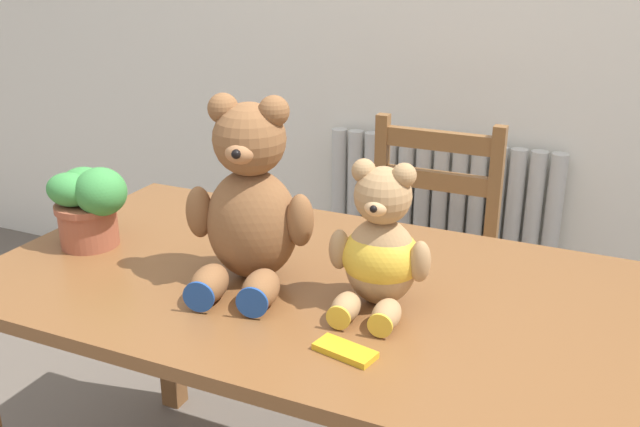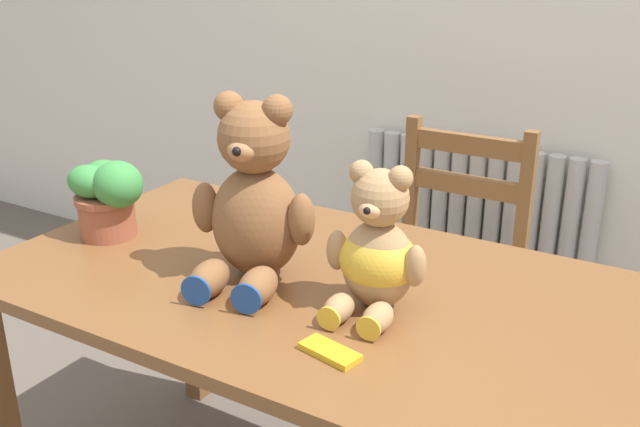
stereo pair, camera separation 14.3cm
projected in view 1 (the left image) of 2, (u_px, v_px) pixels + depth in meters
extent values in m
cylinder|color=beige|center=(339.00, 221.00, 2.84)|extent=(0.06, 0.06, 0.75)
cylinder|color=beige|center=(354.00, 224.00, 2.82)|extent=(0.06, 0.06, 0.75)
cylinder|color=beige|center=(370.00, 226.00, 2.79)|extent=(0.06, 0.06, 0.75)
cylinder|color=beige|center=(386.00, 229.00, 2.76)|extent=(0.06, 0.06, 0.75)
cylinder|color=beige|center=(403.00, 232.00, 2.74)|extent=(0.06, 0.06, 0.75)
cylinder|color=beige|center=(420.00, 234.00, 2.71)|extent=(0.06, 0.06, 0.75)
cylinder|color=beige|center=(437.00, 237.00, 2.69)|extent=(0.06, 0.06, 0.75)
cylinder|color=beige|center=(455.00, 240.00, 2.66)|extent=(0.06, 0.06, 0.75)
cylinder|color=beige|center=(473.00, 243.00, 2.63)|extent=(0.06, 0.06, 0.75)
cylinder|color=beige|center=(491.00, 246.00, 2.61)|extent=(0.06, 0.06, 0.75)
cylinder|color=beige|center=(509.00, 249.00, 2.58)|extent=(0.06, 0.06, 0.75)
cylinder|color=beige|center=(528.00, 252.00, 2.55)|extent=(0.06, 0.06, 0.75)
cylinder|color=beige|center=(548.00, 256.00, 2.53)|extent=(0.06, 0.06, 0.75)
cube|color=beige|center=(432.00, 320.00, 2.81)|extent=(0.88, 0.10, 0.04)
cube|color=brown|center=(334.00, 292.00, 1.51)|extent=(1.53, 0.80, 0.03)
cube|color=brown|center=(167.00, 307.00, 2.22)|extent=(0.06, 0.06, 0.71)
cube|color=brown|center=(416.00, 275.00, 2.23)|extent=(0.42, 0.40, 0.03)
cube|color=brown|center=(456.00, 381.00, 2.09)|extent=(0.04, 0.04, 0.43)
cube|color=brown|center=(338.00, 352.00, 2.24)|extent=(0.04, 0.04, 0.43)
cube|color=brown|center=(488.00, 261.00, 2.31)|extent=(0.04, 0.04, 0.90)
cube|color=brown|center=(379.00, 242.00, 2.46)|extent=(0.04, 0.04, 0.90)
cube|color=brown|center=(439.00, 141.00, 2.25)|extent=(0.34, 0.03, 0.06)
cube|color=brown|center=(437.00, 180.00, 2.29)|extent=(0.34, 0.03, 0.06)
ellipsoid|color=brown|center=(252.00, 224.00, 1.51)|extent=(0.23, 0.20, 0.24)
sphere|color=brown|center=(249.00, 139.00, 1.44)|extent=(0.15, 0.15, 0.15)
sphere|color=brown|center=(274.00, 111.00, 1.41)|extent=(0.06, 0.06, 0.06)
sphere|color=brown|center=(223.00, 109.00, 1.43)|extent=(0.06, 0.06, 0.06)
ellipsoid|color=#B2794C|center=(241.00, 152.00, 1.39)|extent=(0.07, 0.07, 0.05)
sphere|color=black|center=(236.00, 154.00, 1.37)|extent=(0.02, 0.02, 0.02)
ellipsoid|color=brown|center=(300.00, 220.00, 1.46)|extent=(0.07, 0.07, 0.11)
ellipsoid|color=brown|center=(199.00, 212.00, 1.50)|extent=(0.07, 0.07, 0.11)
ellipsoid|color=brown|center=(261.00, 289.00, 1.41)|extent=(0.10, 0.13, 0.07)
cylinder|color=#1E4793|center=(252.00, 303.00, 1.36)|extent=(0.06, 0.02, 0.06)
ellipsoid|color=brown|center=(209.00, 284.00, 1.43)|extent=(0.10, 0.13, 0.07)
cylinder|color=#1E4793|center=(199.00, 297.00, 1.38)|extent=(0.06, 0.02, 0.06)
ellipsoid|color=tan|center=(381.00, 261.00, 1.41)|extent=(0.15, 0.13, 0.18)
sphere|color=tan|center=(383.00, 195.00, 1.36)|extent=(0.11, 0.11, 0.11)
sphere|color=tan|center=(404.00, 175.00, 1.33)|extent=(0.05, 0.05, 0.05)
sphere|color=tan|center=(364.00, 171.00, 1.35)|extent=(0.05, 0.05, 0.05)
ellipsoid|color=#E5B279|center=(377.00, 207.00, 1.32)|extent=(0.05, 0.05, 0.04)
sphere|color=black|center=(373.00, 209.00, 1.31)|extent=(0.01, 0.01, 0.01)
ellipsoid|color=tan|center=(420.00, 262.00, 1.36)|extent=(0.04, 0.04, 0.08)
ellipsoid|color=tan|center=(339.00, 249.00, 1.41)|extent=(0.04, 0.04, 0.08)
ellipsoid|color=tan|center=(386.00, 315.00, 1.33)|extent=(0.06, 0.09, 0.05)
cylinder|color=gold|center=(380.00, 326.00, 1.30)|extent=(0.05, 0.01, 0.05)
ellipsoid|color=tan|center=(346.00, 307.00, 1.36)|extent=(0.06, 0.09, 0.05)
cylinder|color=gold|center=(338.00, 318.00, 1.32)|extent=(0.05, 0.01, 0.05)
ellipsoid|color=gold|center=(381.00, 257.00, 1.40)|extent=(0.17, 0.15, 0.13)
cylinder|color=#9E5138|center=(88.00, 224.00, 1.69)|extent=(0.14, 0.14, 0.11)
cylinder|color=#9E5138|center=(86.00, 207.00, 1.68)|extent=(0.15, 0.15, 0.02)
ellipsoid|color=#3D8E42|center=(101.00, 192.00, 1.64)|extent=(0.12, 0.11, 0.11)
ellipsoid|color=#3D8E42|center=(85.00, 185.00, 1.70)|extent=(0.12, 0.10, 0.09)
ellipsoid|color=#3D8E42|center=(70.00, 190.00, 1.64)|extent=(0.12, 0.09, 0.08)
cube|color=gold|center=(345.00, 351.00, 1.26)|extent=(0.12, 0.07, 0.01)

